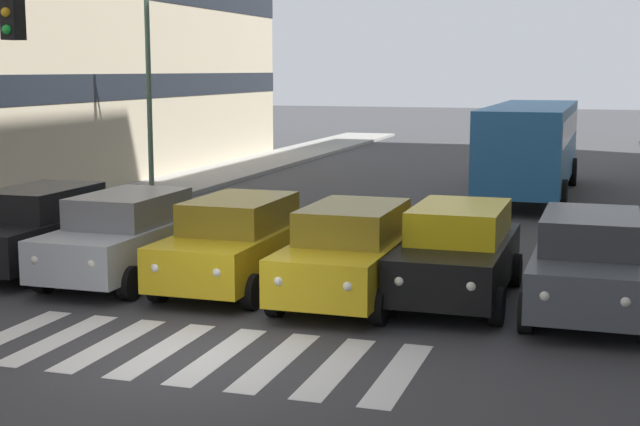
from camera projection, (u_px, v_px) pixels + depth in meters
name	position (u px, v px, depth m)	size (l,w,h in m)	color
ground_plane	(191.00, 353.00, 13.58)	(180.00, 180.00, 0.00)	#38383A
crosswalk_markings	(191.00, 352.00, 13.58)	(6.75, 2.80, 0.01)	silver
car_0	(589.00, 263.00, 15.62)	(2.02, 4.44, 1.72)	#474C51
car_1	(458.00, 252.00, 16.58)	(2.02, 4.44, 1.72)	black
car_2	(351.00, 252.00, 16.58)	(2.02, 4.44, 1.72)	gold
car_3	(237.00, 242.00, 17.56)	(2.02, 4.44, 1.72)	gold
car_4	(127.00, 236.00, 18.21)	(2.02, 4.44, 1.72)	#B2B7BC
car_5	(39.00, 228.00, 19.13)	(2.02, 4.44, 1.72)	black
bus_behind_traffic	(531.00, 140.00, 30.35)	(2.78, 10.50, 3.00)	#286BAD
street_lamp_right	(164.00, 55.00, 28.12)	(3.36, 0.28, 7.21)	#4C6B56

